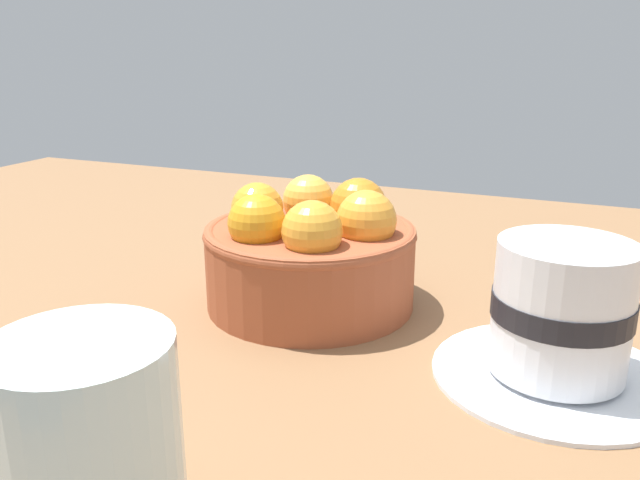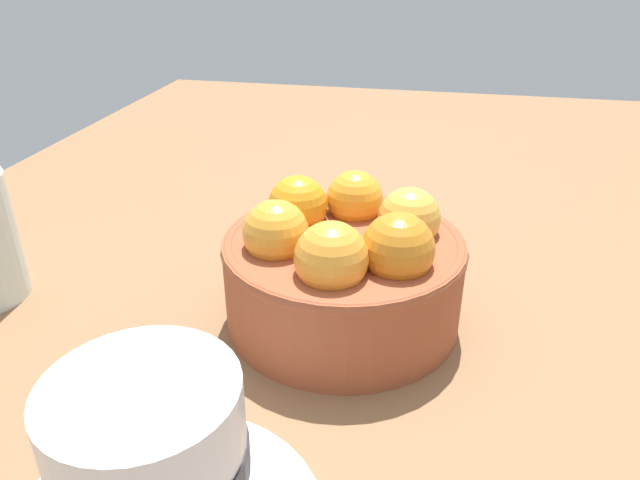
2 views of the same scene
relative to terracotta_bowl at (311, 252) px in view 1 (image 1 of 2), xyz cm
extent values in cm
cube|color=brown|center=(0.06, 0.02, -6.48)|extent=(140.99, 86.91, 4.38)
cylinder|color=#9E4C2D|center=(0.06, 0.02, -1.15)|extent=(16.14, 16.14, 6.28)
torus|color=#9E4C2D|center=(0.06, 0.02, 1.59)|extent=(16.34, 16.34, 1.00)
sphere|color=orange|center=(-4.47, 0.37, 3.02)|extent=(4.48, 4.48, 4.48)
sphere|color=orange|center=(-2.51, -3.73, 3.02)|extent=(4.54, 4.54, 4.54)
sphere|color=gold|center=(2.02, -4.08, 3.02)|extent=(4.23, 4.23, 4.23)
sphere|color=orange|center=(4.59, -0.34, 3.02)|extent=(4.12, 4.12, 4.12)
sphere|color=orange|center=(2.63, 3.77, 3.02)|extent=(4.23, 4.23, 4.23)
sphere|color=gold|center=(-1.90, 4.12, 3.02)|extent=(4.30, 4.30, 4.30)
cylinder|color=white|center=(-18.54, 5.00, -3.99)|extent=(14.86, 14.86, 0.60)
cylinder|color=white|center=(-18.54, 5.00, 0.36)|extent=(8.11, 8.11, 8.10)
cylinder|color=black|center=(-18.54, 5.00, 0.46)|extent=(8.27, 8.27, 1.46)
cylinder|color=silver|center=(-2.61, 27.16, 0.44)|extent=(7.05, 7.05, 9.46)
camera|label=1|loc=(-18.92, 43.22, 15.56)|focal=36.03mm
camera|label=2|loc=(-34.66, -5.59, 20.05)|focal=33.44mm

